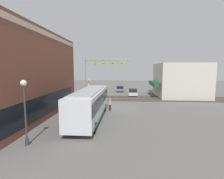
{
  "coord_description": "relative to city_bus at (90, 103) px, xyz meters",
  "views": [
    {
      "loc": [
        -25.12,
        -0.99,
        5.57
      ],
      "look_at": [
        3.89,
        1.18,
        2.12
      ],
      "focal_mm": 28.0,
      "sensor_mm": 36.0,
      "label": 1
    }
  ],
  "objects": [
    {
      "name": "traffic_signal_gantry",
      "position": [
        11.29,
        0.56,
        3.84
      ],
      "size": [
        0.42,
        7.87,
        7.52
      ],
      "color": "gray",
      "rests_on": "ground"
    },
    {
      "name": "crossing_signal",
      "position": [
        10.86,
        2.39,
        0.46
      ],
      "size": [
        1.41,
        1.18,
        3.81
      ],
      "color": "gray",
      "rests_on": "ground"
    },
    {
      "name": "rail_track_far",
      "position": [
        15.66,
        -2.8,
        -1.81
      ],
      "size": [
        2.6,
        60.0,
        0.15
      ],
      "color": "#332D28",
      "rests_on": "ground"
    },
    {
      "name": "rail_track_near",
      "position": [
        12.46,
        -2.8,
        -1.81
      ],
      "size": [
        2.6,
        60.0,
        0.15
      ],
      "color": "#332D28",
      "rests_on": "ground"
    },
    {
      "name": "brick_building",
      "position": [
        0.1,
        9.23,
        3.1
      ],
      "size": [
        19.73,
        9.14,
        9.87
      ],
      "color": "brown",
      "rests_on": "ground"
    },
    {
      "name": "parked_car_white",
      "position": [
        17.59,
        -5.4,
        -1.14
      ],
      "size": [
        4.49,
        1.82,
        1.52
      ],
      "color": "silver",
      "rests_on": "ground"
    },
    {
      "name": "pedestrian_near_bus",
      "position": [
        4.32,
        -1.8,
        -0.99
      ],
      "size": [
        0.34,
        0.34,
        1.68
      ],
      "color": "black",
      "rests_on": "ground"
    },
    {
      "name": "ground_plane",
      "position": [
        6.46,
        -2.8,
        -1.84
      ],
      "size": [
        120.0,
        120.0,
        0.0
      ],
      "primitive_type": "plane",
      "color": "#605E5B"
    },
    {
      "name": "parked_car_grey",
      "position": [
        24.51,
        -2.6,
        -1.19
      ],
      "size": [
        4.31,
        1.82,
        1.39
      ],
      "color": "slate",
      "rests_on": "ground"
    },
    {
      "name": "city_bus",
      "position": [
        0.0,
        0.0,
        0.0
      ],
      "size": [
        11.82,
        2.59,
        3.33
      ],
      "color": "silver",
      "rests_on": "ground"
    },
    {
      "name": "shop_building",
      "position": [
        17.48,
        -14.74,
        1.48
      ],
      "size": [
        10.51,
        10.13,
        6.65
      ],
      "color": "beige",
      "rests_on": "ground"
    },
    {
      "name": "streetlamp",
      "position": [
        -6.93,
        3.34,
        1.03
      ],
      "size": [
        0.44,
        0.44,
        4.8
      ],
      "color": "#38383A",
      "rests_on": "ground"
    }
  ]
}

